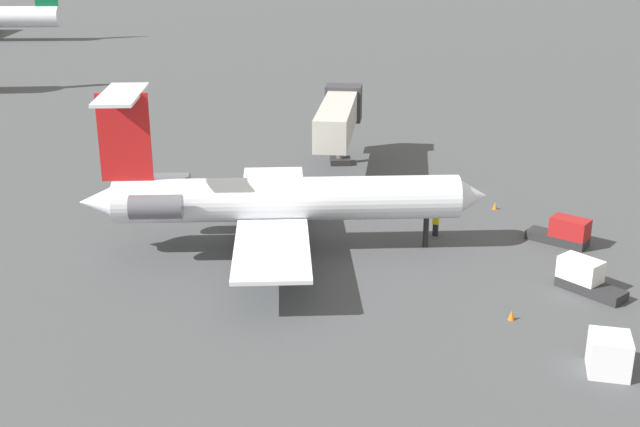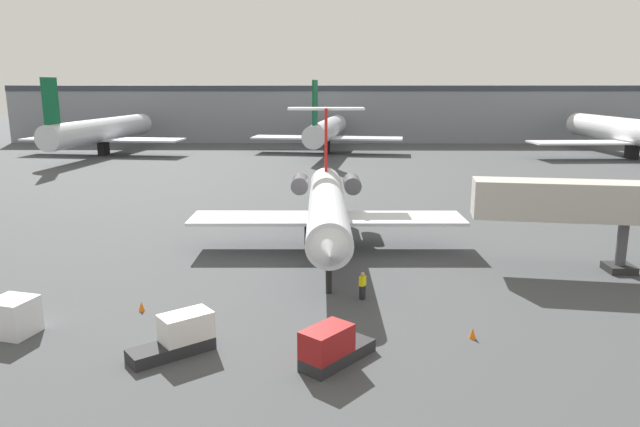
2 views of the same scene
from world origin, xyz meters
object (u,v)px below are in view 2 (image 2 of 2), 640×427
traffic_cone_near (142,306)px  parked_airliner_west_mid (102,131)px  traffic_cone_far (473,333)px  parked_airliner_centre (327,130)px  ground_crew_marshaller (362,286)px  cargo_container_uld (13,317)px  parked_airliner_east_mid (635,133)px  baggage_tug_trailing (180,336)px  jet_bridge (596,203)px  baggage_tug_lead (332,347)px  regional_jet (327,204)px

traffic_cone_near → parked_airliner_west_mid: 79.49m
traffic_cone_far → parked_airliner_centre: parked_airliner_centre is taller
ground_crew_marshaller → traffic_cone_near: size_ratio=3.07×
traffic_cone_far → cargo_container_uld: bearing=179.4°
parked_airliner_east_mid → baggage_tug_trailing: bearing=-128.5°
traffic_cone_far → ground_crew_marshaller: bearing=134.1°
jet_bridge → parked_airliner_east_mid: 70.34m
baggage_tug_trailing → cargo_container_uld: bearing=167.5°
ground_crew_marshaller → baggage_tug_lead: size_ratio=0.43×
regional_jet → parked_airliner_west_mid: size_ratio=0.76×
jet_bridge → baggage_tug_trailing: bearing=-152.8°
cargo_container_uld → traffic_cone_far: size_ratio=4.42×
jet_bridge → traffic_cone_far: 16.07m
regional_jet → baggage_tug_lead: 19.34m
jet_bridge → baggage_tug_trailing: 28.41m
cargo_container_uld → regional_jet: bearing=45.1°
cargo_container_uld → traffic_cone_near: bearing=29.9°
regional_jet → baggage_tug_trailing: 19.52m
cargo_container_uld → parked_airliner_east_mid: 99.49m
traffic_cone_near → traffic_cone_far: 18.12m
baggage_tug_lead → parked_airliner_centre: parked_airliner_centre is taller
cargo_container_uld → parked_airliner_centre: parked_airliner_centre is taller
jet_bridge → parked_airliner_west_mid: size_ratio=0.41×
cargo_container_uld → traffic_cone_near: (5.52, 3.17, -0.68)m
regional_jet → baggage_tug_trailing: size_ratio=6.54×
traffic_cone_near → parked_airliner_west_mid: parked_airliner_west_mid is taller
parked_airliner_west_mid → parked_airliner_centre: 40.50m
parked_airliner_centre → parked_airliner_west_mid: bearing=-175.0°
traffic_cone_far → parked_airliner_east_mid: (44.88, 72.61, 4.20)m
baggage_tug_trailing → traffic_cone_far: baggage_tug_trailing is taller
parked_airliner_centre → parked_airliner_east_mid: bearing=-8.5°
parked_airliner_west_mid → cargo_container_uld: bearing=-72.3°
baggage_tug_lead → baggage_tug_trailing: same height
traffic_cone_near → parked_airliner_centre: size_ratio=0.02×
baggage_tug_trailing → parked_airliner_centre: bearing=85.2°
parked_airliner_east_mid → jet_bridge: bearing=-119.1°
cargo_container_uld → traffic_cone_far: cargo_container_uld is taller
traffic_cone_near → parked_airliner_east_mid: bearing=47.8°
traffic_cone_near → parked_airliner_west_mid: size_ratio=0.02×
baggage_tug_lead → cargo_container_uld: bearing=169.1°
jet_bridge → traffic_cone_far: (-10.71, -11.12, -4.46)m
regional_jet → parked_airliner_east_mid: (52.22, 56.34, 0.90)m
traffic_cone_far → parked_airliner_west_mid: parked_airliner_west_mid is taller
baggage_tug_lead → parked_airliner_centre: (-0.29, 83.32, 3.34)m
regional_jet → traffic_cone_near: 16.89m
traffic_cone_near → parked_airliner_east_mid: 93.45m
baggage_tug_lead → baggage_tug_trailing: size_ratio=0.99×
traffic_cone_near → baggage_tug_lead: bearing=-30.5°
baggage_tug_trailing → parked_airliner_east_mid: size_ratio=0.10×
parked_airliner_west_mid → parked_airliner_centre: parked_airliner_west_mid is taller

